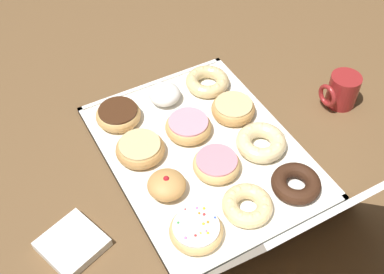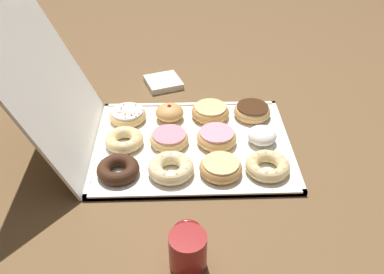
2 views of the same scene
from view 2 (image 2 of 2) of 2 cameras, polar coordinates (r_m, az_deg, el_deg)
ground_plane at (r=1.24m, az=0.09°, el=-1.23°), size 3.00×3.00×0.00m
donut_box at (r=1.24m, az=0.09°, el=-1.04°), size 0.43×0.57×0.01m
box_lid_open at (r=1.16m, az=-19.62°, el=7.99°), size 0.43×0.21×0.49m
cruller_donut_0 at (r=1.14m, az=10.15°, el=-3.82°), size 0.12×0.12×0.04m
powdered_filled_donut_1 at (r=1.24m, az=9.45°, el=0.10°), size 0.08×0.08×0.05m
chocolate_frosted_donut_2 at (r=1.35m, az=8.12°, el=3.49°), size 0.12×0.12×0.04m
glazed_ring_donut_3 at (r=1.12m, az=3.90°, el=-4.12°), size 0.11×0.11×0.04m
pink_frosted_donut_4 at (r=1.22m, az=3.35°, el=-0.15°), size 0.12×0.12×0.04m
glazed_ring_donut_5 at (r=1.34m, az=2.49°, el=3.45°), size 0.12×0.12×0.04m
cruller_donut_6 at (r=1.12m, az=-2.86°, el=-4.12°), size 0.12×0.12×0.04m
pink_frosted_donut_7 at (r=1.22m, az=-3.09°, el=-0.31°), size 0.11×0.11×0.04m
jelly_filled_donut_8 at (r=1.33m, az=-3.05°, el=3.33°), size 0.09×0.09×0.05m
chocolate_cake_ring_donut_9 at (r=1.13m, az=-9.94°, el=-4.31°), size 0.11×0.11×0.04m
cruller_donut_10 at (r=1.23m, az=-9.15°, el=-0.30°), size 0.11×0.11×0.04m
sprinkle_donut_11 at (r=1.34m, az=-8.67°, el=2.95°), size 0.11×0.11×0.04m
coffee_mug at (r=0.91m, az=-0.57°, el=-14.89°), size 0.10×0.08×0.09m
napkin_stack at (r=1.54m, az=-3.88°, el=7.37°), size 0.15×0.15×0.02m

